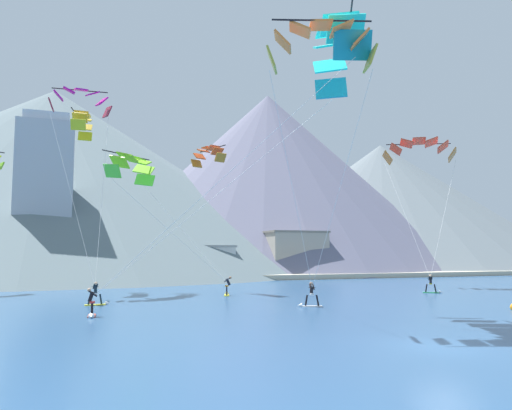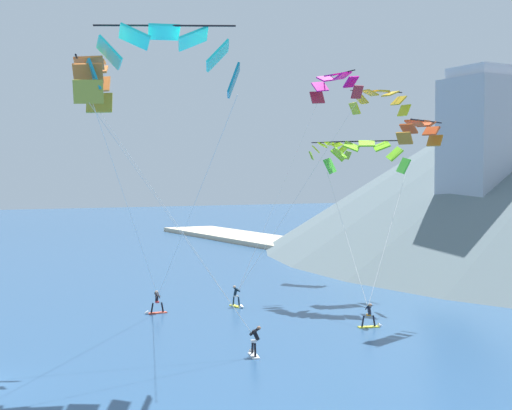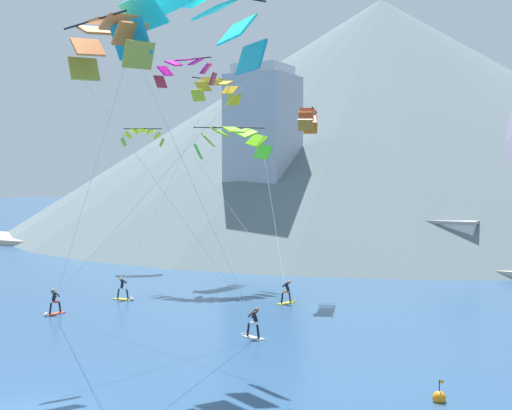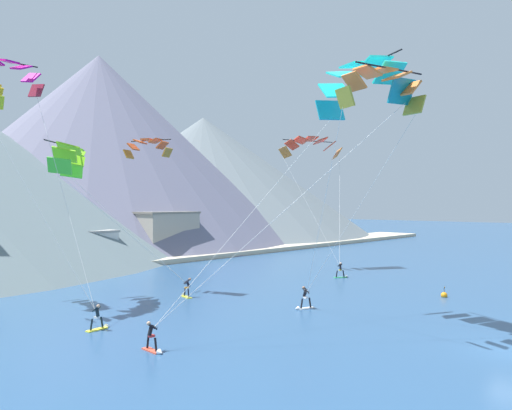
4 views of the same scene
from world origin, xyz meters
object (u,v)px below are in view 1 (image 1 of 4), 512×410
Objects in this scene: parafoil_kite_mid_center at (419,148)px; parafoil_kite_far_right at (321,42)px; kitesurfer_mid_center at (433,287)px; parafoil_kite_far_left at (336,49)px; parafoil_kite_distant_high_outer at (82,122)px; kitesurfer_far_right at (309,299)px; parafoil_kite_near_trail at (81,99)px; kitesurfer_near_lead at (227,289)px; parafoil_kite_near_lead at (132,166)px; kitesurfer_far_left at (91,308)px; kitesurfer_near_trail at (98,298)px; parafoil_kite_distant_low_drift at (208,153)px.

parafoil_kite_mid_center reaches higher than parafoil_kite_far_right.
kitesurfer_mid_center is 25.96m from parafoil_kite_far_left.
parafoil_kite_far_left is at bearing -60.53° from parafoil_kite_distant_high_outer.
kitesurfer_far_right is 0.11× the size of parafoil_kite_far_left.
parafoil_kite_distant_high_outer is (-15.39, 21.24, 16.63)m from kitesurfer_far_right.
kitesurfer_far_right is 28.73m from parafoil_kite_near_trail.
parafoil_kite_mid_center is (5.06, 7.81, 15.14)m from kitesurfer_mid_center.
kitesurfer_near_lead is at bearing 98.64° from parafoil_kite_far_left.
parafoil_kite_far_right is at bearing -63.26° from parafoil_kite_near_trail.
parafoil_kite_mid_center is (31.90, -1.85, 3.60)m from parafoil_kite_near_lead.
parafoil_kite_far_left is (14.20, -4.70, 16.21)m from kitesurfer_far_left.
kitesurfer_far_right is 22.62m from parafoil_kite_near_lead.
kitesurfer_near_trail is at bearing -84.69° from parafoil_kite_distant_high_outer.
parafoil_kite_far_right is (-19.24, -14.87, 14.97)m from kitesurfer_mid_center.
kitesurfer_near_trail is 0.15× the size of parafoil_kite_near_lead.
parafoil_kite_far_right is at bearing -136.97° from parafoil_kite_mid_center.
parafoil_kite_distant_low_drift reaches higher than kitesurfer_mid_center.
parafoil_kite_mid_center is at bearing 22.59° from kitesurfer_far_left.
kitesurfer_near_lead is 19.37m from kitesurfer_mid_center.
parafoil_kite_near_lead reaches higher than kitesurfer_near_lead.
parafoil_kite_distant_low_drift is at bearing -6.45° from parafoil_kite_near_lead.
parafoil_kite_near_trail is (-15.63, 16.47, 17.60)m from kitesurfer_far_right.
kitesurfer_far_left is at bearing -125.07° from parafoil_kite_distant_low_drift.
kitesurfer_near_trail is at bearing -80.94° from parafoil_kite_near_trail.
parafoil_kite_near_trail reaches higher than kitesurfer_mid_center.
kitesurfer_near_lead is 0.10× the size of parafoil_kite_near_trail.
kitesurfer_near_lead is 16.24m from kitesurfer_far_left.
parafoil_kite_distant_low_drift is (-3.03, 20.62, -3.12)m from parafoil_kite_far_left.
kitesurfer_mid_center is at bearing -19.78° from parafoil_kite_near_lead.
parafoil_kite_mid_center is 33.23m from parafoil_kite_far_right.
kitesurfer_far_right is 0.12× the size of parafoil_kite_far_right.
kitesurfer_mid_center is at bearing 37.70° from parafoil_kite_far_right.
parafoil_kite_distant_high_outer reaches higher than kitesurfer_far_left.
parafoil_kite_mid_center is at bearing 42.24° from parafoil_kite_far_left.
parafoil_kite_far_left is at bearing -64.30° from parafoil_kite_near_lead.
kitesurfer_near_trail is at bearing -107.75° from parafoil_kite_near_lead.
kitesurfer_mid_center is 17.77m from parafoil_kite_mid_center.
kitesurfer_far_left is at bearing -167.02° from kitesurfer_mid_center.
kitesurfer_near_trail is at bearing 140.03° from parafoil_kite_far_left.
kitesurfer_near_lead is 12.01m from kitesurfer_near_trail.
kitesurfer_near_trail is 15.68m from parafoil_kite_near_lead.
kitesurfer_mid_center is 1.00× the size of kitesurfer_far_right.
parafoil_kite_near_trail is 4.88m from parafoil_kite_distant_high_outer.
parafoil_kite_near_lead is at bearing 72.25° from kitesurfer_near_trail.
parafoil_kite_near_trail is at bearing 174.99° from parafoil_kite_distant_low_drift.
parafoil_kite_mid_center is at bearing -10.64° from parafoil_kite_distant_high_outer.
kitesurfer_mid_center is 0.11× the size of parafoil_kite_far_left.
parafoil_kite_far_left reaches higher than kitesurfer_near_lead.
parafoil_kite_distant_high_outer is at bearing 125.93° from kitesurfer_far_right.
kitesurfer_far_left is 23.43m from parafoil_kite_distant_low_drift.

